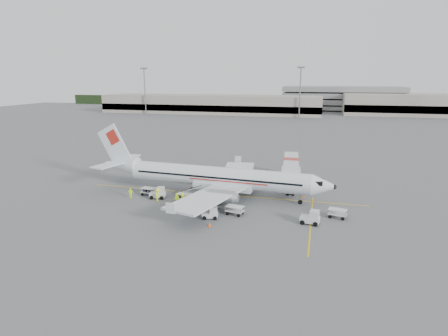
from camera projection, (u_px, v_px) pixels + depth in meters
The scene contains 26 objects.
ground at pixel (221, 195), 58.47m from camera, with size 360.00×360.00×0.00m, color #56595B.
stripe_lead at pixel (221, 194), 58.47m from camera, with size 44.00×0.20×0.01m, color yellow.
stripe_cross at pixel (311, 221), 47.55m from camera, with size 0.20×20.00×0.01m, color yellow.
terminal_west at pixel (210, 104), 189.41m from camera, with size 110.00×22.00×9.00m, color gray, non-canonical shape.
terminal_east at pixel (442, 105), 176.79m from camera, with size 90.00×26.00×10.00m, color gray, non-canonical shape.
parking_garage at pixel (342, 98), 201.32m from camera, with size 62.00×24.00×14.00m, color slate, non-canonical shape.
treeline at pixel (296, 103), 222.43m from camera, with size 300.00×3.00×6.00m, color black, non-canonical shape.
mast_west at pixel (145, 91), 183.84m from camera, with size 3.20×1.20×22.00m, color slate, non-canonical shape.
mast_center at pixel (300, 93), 165.69m from camera, with size 3.20×1.20×22.00m, color slate, non-canonical shape.
aircraft at pixel (218, 163), 56.69m from camera, with size 37.21×29.17×10.26m, color white, non-canonical shape.
jet_bridge at pixel (291, 172), 63.41m from camera, with size 3.21×17.14×4.50m, color silver, non-canonical shape.
belt_loader at pixel (192, 189), 57.29m from camera, with size 4.54×1.70×2.46m, color silver, non-canonical shape.
tug_fore at pixel (310, 217), 46.60m from camera, with size 2.34×1.34×1.81m, color silver, non-canonical shape.
tug_mid at pixel (210, 213), 48.42m from camera, with size 2.03×1.16×1.57m, color silver, non-canonical shape.
tug_aft at pixel (157, 193), 56.47m from camera, with size 2.26×1.30×1.75m, color silver, non-canonical shape.
cart_loaded_a at pixel (149, 192), 57.98m from camera, with size 2.29×1.35×1.20m, color silver, non-canonical shape.
cart_loaded_b at pixel (184, 198), 55.11m from camera, with size 2.27×1.34×1.18m, color silver, non-canonical shape.
cart_empty_a at pixel (235, 210), 49.73m from camera, with size 2.34×1.39×1.22m, color silver, non-canonical shape.
cart_empty_b at pixel (337, 214), 48.63m from camera, with size 2.29×1.36×1.20m, color silver, non-canonical shape.
cone_nose at pixel (303, 196), 56.97m from camera, with size 0.36×0.36×0.58m, color #FD5809.
cone_port at pixel (268, 169), 73.45m from camera, with size 0.34×0.34×0.55m, color #FD5809.
cone_stbd at pixel (209, 224), 45.88m from camera, with size 0.38×0.38×0.62m, color #FD5809.
crew_a at pixel (183, 199), 53.18m from camera, with size 0.70×0.46×1.93m, color #D9FE13.
crew_b at pixel (177, 199), 53.48m from camera, with size 0.85×0.66×1.75m, color #D9FE13.
crew_c at pixel (158, 195), 55.36m from camera, with size 1.19×0.68×1.83m, color #D9FE13.
crew_d at pixel (131, 193), 56.53m from camera, with size 0.93×0.39×1.59m, color #D9FE13.
Camera 1 is at (14.38, -53.94, 17.87)m, focal length 30.00 mm.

